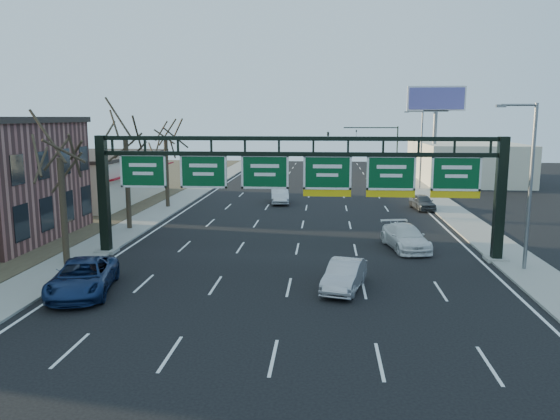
# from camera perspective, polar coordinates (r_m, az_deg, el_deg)

# --- Properties ---
(ground) EXTENTS (160.00, 160.00, 0.00)m
(ground) POSITION_cam_1_polar(r_m,az_deg,el_deg) (25.25, 0.62, -9.45)
(ground) COLOR black
(ground) RESTS_ON ground
(sidewalk_left) EXTENTS (3.00, 120.00, 0.12)m
(sidewalk_left) POSITION_cam_1_polar(r_m,az_deg,el_deg) (46.87, -13.34, -0.67)
(sidewalk_left) COLOR gray
(sidewalk_left) RESTS_ON ground
(sidewalk_right) EXTENTS (3.00, 120.00, 0.12)m
(sidewalk_right) POSITION_cam_1_polar(r_m,az_deg,el_deg) (45.91, 18.67, -1.14)
(sidewalk_right) COLOR gray
(sidewalk_right) RESTS_ON ground
(dirt_strip_left) EXTENTS (21.00, 120.00, 0.06)m
(dirt_strip_left) POSITION_cam_1_polar(r_m,az_deg,el_deg) (51.96, -26.24, -0.45)
(dirt_strip_left) COLOR #473D2B
(dirt_strip_left) RESTS_ON ground
(lane_markings) EXTENTS (21.60, 120.00, 0.01)m
(lane_markings) POSITION_cam_1_polar(r_m,az_deg,el_deg) (44.60, 2.49, -1.01)
(lane_markings) COLOR white
(lane_markings) RESTS_ON ground
(sign_gantry) EXTENTS (24.60, 1.20, 7.20)m
(sign_gantry) POSITION_cam_1_polar(r_m,az_deg,el_deg) (32.04, 1.96, 3.15)
(sign_gantry) COLOR black
(sign_gantry) RESTS_ON ground
(cream_strip) EXTENTS (10.90, 18.40, 4.70)m
(cream_strip) POSITION_cam_1_polar(r_m,az_deg,el_deg) (57.97, -18.86, 3.31)
(cream_strip) COLOR beige
(cream_strip) RESTS_ON ground
(building_right_distant) EXTENTS (12.00, 20.00, 5.00)m
(building_right_distant) POSITION_cam_1_polar(r_m,az_deg,el_deg) (76.24, 18.72, 4.83)
(building_right_distant) COLOR beige
(building_right_distant) RESTS_ON ground
(tree_gantry) EXTENTS (3.60, 3.60, 8.48)m
(tree_gantry) POSITION_cam_1_polar(r_m,az_deg,el_deg) (32.27, -22.13, 6.92)
(tree_gantry) COLOR #2E2219
(tree_gantry) RESTS_ON sidewalk_left
(tree_mid) EXTENTS (3.60, 3.60, 9.24)m
(tree_mid) POSITION_cam_1_polar(r_m,az_deg,el_deg) (41.43, -15.92, 8.74)
(tree_mid) COLOR #2E2219
(tree_mid) RESTS_ON sidewalk_left
(tree_far) EXTENTS (3.60, 3.60, 8.86)m
(tree_far) POSITION_cam_1_polar(r_m,az_deg,el_deg) (50.92, -11.92, 8.59)
(tree_far) COLOR #2E2219
(tree_far) RESTS_ON sidewalk_left
(streetlight_near) EXTENTS (2.15, 0.22, 9.00)m
(streetlight_near) POSITION_cam_1_polar(r_m,az_deg,el_deg) (31.83, 24.53, 3.05)
(streetlight_near) COLOR slate
(streetlight_near) RESTS_ON sidewalk_right
(streetlight_far) EXTENTS (2.15, 0.22, 9.00)m
(streetlight_far) POSITION_cam_1_polar(r_m,az_deg,el_deg) (64.77, 14.43, 6.56)
(streetlight_far) COLOR slate
(streetlight_far) RESTS_ON sidewalk_right
(billboard_right) EXTENTS (7.00, 0.50, 12.00)m
(billboard_right) POSITION_cam_1_polar(r_m,az_deg,el_deg) (70.05, 15.97, 9.96)
(billboard_right) COLOR slate
(billboard_right) RESTS_ON ground
(traffic_signal_mast) EXTENTS (10.16, 0.54, 7.00)m
(traffic_signal_mast) POSITION_cam_1_polar(r_m,az_deg,el_deg) (78.94, 7.74, 7.58)
(traffic_signal_mast) COLOR black
(traffic_signal_mast) RESTS_ON ground
(car_blue_suv) EXTENTS (3.72, 6.08, 1.57)m
(car_blue_suv) POSITION_cam_1_polar(r_m,az_deg,el_deg) (27.67, -19.91, -6.61)
(car_blue_suv) COLOR navy
(car_blue_suv) RESTS_ON ground
(car_silver_sedan) EXTENTS (2.47, 4.51, 1.41)m
(car_silver_sedan) POSITION_cam_1_polar(r_m,az_deg,el_deg) (26.80, 6.75, -6.79)
(car_silver_sedan) COLOR #A5A5A9
(car_silver_sedan) RESTS_ON ground
(car_white_wagon) EXTENTS (3.04, 5.51, 1.51)m
(car_white_wagon) POSITION_cam_1_polar(r_m,az_deg,el_deg) (35.49, 12.96, -2.80)
(car_white_wagon) COLOR white
(car_white_wagon) RESTS_ON ground
(car_grey_far) EXTENTS (2.15, 4.20, 1.37)m
(car_grey_far) POSITION_cam_1_polar(r_m,az_deg,el_deg) (51.00, 14.65, 0.81)
(car_grey_far) COLOR #3D4042
(car_grey_far) RESTS_ON ground
(car_silver_distant) EXTENTS (2.14, 4.84, 1.55)m
(car_silver_distant) POSITION_cam_1_polar(r_m,az_deg,el_deg) (53.04, -0.02, 1.55)
(car_silver_distant) COLOR silver
(car_silver_distant) RESTS_ON ground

